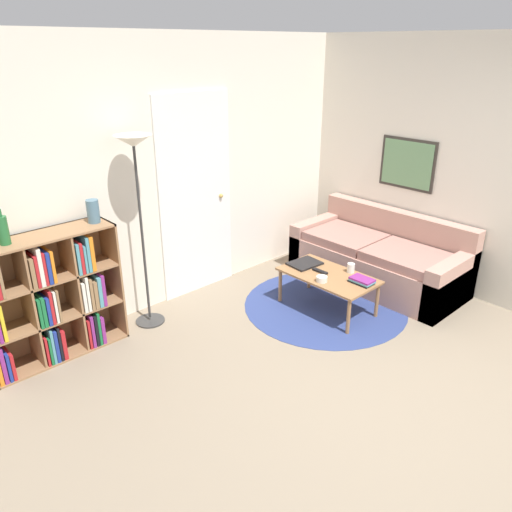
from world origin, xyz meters
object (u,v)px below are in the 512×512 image
couch (380,258)px  cup (351,268)px  floor_lamp (136,167)px  coffee_table (328,278)px  bookshelf (47,299)px  vase_on_shelf (93,211)px  bowl (322,279)px  bottle_right (3,230)px  laptop (305,264)px

couch → cup: couch is taller
floor_lamp → coffee_table: (1.44, -1.01, -1.17)m
bookshelf → coffee_table: bearing=-24.8°
couch → cup: 0.77m
bookshelf → vase_on_shelf: (0.50, 0.00, 0.65)m
bowl → cup: cup is taller
bowl → cup: (0.37, -0.06, 0.02)m
couch → vase_on_shelf: 3.12m
bookshelf → cup: size_ratio=12.24×
bookshelf → floor_lamp: 1.32m
coffee_table → cup: size_ratio=10.14×
floor_lamp → coffee_table: size_ratio=1.88×
floor_lamp → bottle_right: floor_lamp is taller
bookshelf → vase_on_shelf: 0.81m
bookshelf → floor_lamp: (0.89, -0.07, 0.97)m
couch → bowl: 1.13m
floor_lamp → bottle_right: size_ratio=6.52×
floor_lamp → cup: size_ratio=19.03×
bookshelf → bottle_right: bottle_right is taller
floor_lamp → bottle_right: (-1.12, 0.07, -0.30)m
floor_lamp → vase_on_shelf: 0.51m
laptop → vase_on_shelf: size_ratio=1.72×
bookshelf → vase_on_shelf: vase_on_shelf is taller
vase_on_shelf → couch: bearing=-21.0°
bowl → bottle_right: (-2.39, 1.13, 0.80)m
couch → bookshelf: bearing=162.0°
couch → bottle_right: 3.78m
couch → laptop: 0.99m
cup → bottle_right: (-2.76, 1.20, 0.78)m
bowl → bookshelf: bearing=152.3°
couch → coffee_table: bearing=-179.1°
coffee_table → laptop: size_ratio=2.80×
coffee_table → bowl: bearing=-161.7°
bottle_right → vase_on_shelf: bearing=0.3°
floor_lamp → couch: bearing=-22.7°
bookshelf → laptop: 2.47m
bottle_right → laptop: bearing=-16.4°
bookshelf → floor_lamp: size_ratio=0.64×
floor_lamp → laptop: bearing=-25.3°
floor_lamp → cup: bearing=-34.5°
bookshelf → bottle_right: size_ratio=4.19×
floor_lamp → bowl: (1.27, -1.07, -1.10)m
floor_lamp → couch: (2.39, -1.00, -1.24)m
couch → bowl: bearing=-176.4°
coffee_table → bottle_right: bearing=157.2°
laptop → bowl: size_ratio=3.20×
bowl → bottle_right: 2.76m
vase_on_shelf → bowl: bearing=-34.3°
coffee_table → cup: (0.20, -0.12, 0.09)m
bowl → vase_on_shelf: bearing=145.7°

